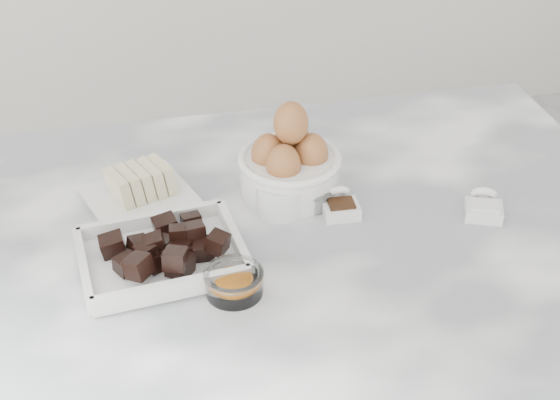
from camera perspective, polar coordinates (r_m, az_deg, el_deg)
The scene contains 9 objects.
marble_slab at distance 1.20m, azimuth -0.63°, elevation -3.27°, with size 1.20×0.80×0.04m, color white.
chocolate_dish at distance 1.13m, azimuth -8.70°, elevation -3.72°, with size 0.25×0.20×0.06m.
butter_plate at distance 1.26m, azimuth -10.39°, elevation 0.69°, with size 0.20×0.20×0.06m.
sugar_ramekin at distance 1.23m, azimuth 0.06°, elevation 0.27°, with size 0.08×0.08×0.05m.
egg_bowl at distance 1.26m, azimuth 0.70°, elevation 2.69°, with size 0.17×0.17×0.16m.
honey_bowl at distance 1.25m, azimuth 2.23°, elevation 0.45°, with size 0.08×0.08×0.03m.
zest_bowl at distance 1.07m, azimuth -3.39°, elevation -5.95°, with size 0.08×0.08×0.04m.
vanilla_spoon at distance 1.23m, azimuth 4.40°, elevation -0.37°, with size 0.06×0.07×0.04m.
salt_spoon at distance 1.26m, azimuth 14.67°, elevation -0.45°, with size 0.07×0.08×0.04m.
Camera 1 is at (-0.18, -0.93, 1.66)m, focal length 50.00 mm.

